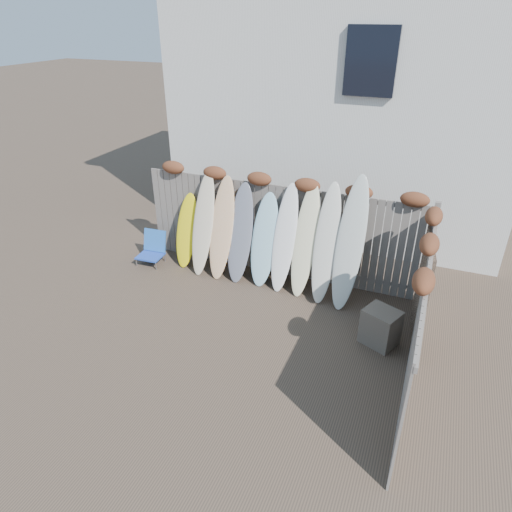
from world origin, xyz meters
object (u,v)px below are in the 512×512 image
at_px(wooden_crate, 380,327).
at_px(beach_chair, 153,248).
at_px(lattice_panel, 422,294).
at_px(surfboard_0, 187,231).

bearing_deg(wooden_crate, beach_chair, 169.12).
bearing_deg(lattice_panel, wooden_crate, -157.18).
relative_size(beach_chair, surfboard_0, 0.43).
bearing_deg(wooden_crate, lattice_panel, 29.76).
xyz_separation_m(wooden_crate, surfboard_0, (-4.44, 1.24, 0.48)).
distance_m(beach_chair, wooden_crate, 5.33).
distance_m(wooden_crate, lattice_panel, 0.89).
distance_m(wooden_crate, surfboard_0, 4.64).
height_order(beach_chair, surfboard_0, surfboard_0).
xyz_separation_m(beach_chair, wooden_crate, (5.23, -1.01, -0.00)).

